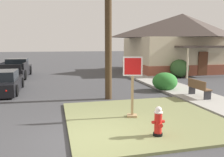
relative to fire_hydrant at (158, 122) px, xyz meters
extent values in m
plane|color=#3D3D3F|center=(-1.83, 0.33, -0.49)|extent=(160.00, 160.00, 0.00)
cube|color=olive|center=(0.24, 1.73, -0.45)|extent=(5.50, 5.40, 0.08)
cube|color=#9E9B93|center=(4.19, 5.82, -0.43)|extent=(2.20, 16.35, 0.12)
cylinder|color=black|center=(0.00, 0.00, -0.37)|extent=(0.27, 0.28, 0.08)
cylinder|color=red|center=(0.00, 0.00, -0.03)|extent=(0.22, 0.22, 0.60)
cylinder|color=silver|center=(0.00, 0.00, 0.29)|extent=(0.25, 0.25, 0.03)
sphere|color=silver|center=(0.00, 0.00, 0.36)|extent=(0.19, 0.19, 0.19)
cube|color=silver|center=(0.00, 0.00, 0.43)|extent=(0.04, 0.04, 0.04)
cylinder|color=red|center=(-0.15, 0.00, 0.00)|extent=(0.08, 0.09, 0.09)
cylinder|color=red|center=(0.15, 0.00, 0.00)|extent=(0.08, 0.09, 0.09)
cylinder|color=red|center=(0.00, -0.16, -0.05)|extent=(0.12, 0.09, 0.12)
cube|color=#A3845B|center=(-0.15, 1.86, 0.66)|extent=(0.11, 0.11, 2.14)
cube|color=#A3845B|center=(-0.15, 1.86, -0.37)|extent=(0.43, 0.37, 0.08)
cube|color=white|center=(-0.17, 1.82, 1.44)|extent=(0.66, 0.21, 0.68)
cube|color=red|center=(-0.17, 1.80, 1.44)|extent=(0.56, 0.18, 0.58)
cylinder|color=black|center=(-1.69, 2.52, -0.48)|extent=(0.70, 0.70, 0.02)
cube|color=black|center=(-5.69, 8.14, -0.08)|extent=(1.81, 4.27, 0.64)
cube|color=black|center=(-5.69, 7.92, 0.48)|extent=(1.55, 1.97, 0.56)
cylinder|color=black|center=(-4.86, 9.46, -0.18)|extent=(0.22, 0.62, 0.62)
cylinder|color=black|center=(-4.84, 6.82, -0.18)|extent=(0.22, 0.62, 0.62)
sphere|color=white|center=(-6.24, 10.21, -0.02)|extent=(0.14, 0.14, 0.14)
sphere|color=white|center=(-5.17, 10.22, -0.02)|extent=(0.14, 0.14, 0.14)
sphere|color=red|center=(-5.14, 6.05, -0.02)|extent=(0.12, 0.12, 0.12)
cube|color=black|center=(-5.89, 14.35, 0.01)|extent=(2.01, 5.51, 0.68)
cube|color=black|center=(-5.87, 15.11, 0.65)|extent=(1.67, 1.46, 0.68)
cube|color=black|center=(-6.79, 13.42, 0.57)|extent=(0.16, 2.29, 0.44)
cube|color=black|center=(-5.04, 13.37, 0.57)|extent=(0.16, 2.29, 0.44)
cube|color=black|center=(-5.96, 11.67, 0.57)|extent=(1.67, 0.15, 0.44)
cylinder|color=black|center=(-6.71, 16.01, -0.11)|extent=(0.28, 0.77, 0.76)
cylinder|color=black|center=(-4.98, 15.96, -0.11)|extent=(0.28, 0.77, 0.76)
cylinder|color=black|center=(-6.80, 12.74, -0.11)|extent=(0.28, 0.77, 0.76)
cylinder|color=black|center=(-5.06, 12.69, -0.11)|extent=(0.28, 0.77, 0.76)
cube|color=brown|center=(4.08, 4.01, 0.07)|extent=(0.40, 1.43, 0.06)
cube|color=brown|center=(3.90, 4.01, 0.29)|extent=(0.05, 1.43, 0.38)
cube|color=#2D2D33|center=(4.08, 3.37, -0.16)|extent=(0.36, 0.06, 0.41)
cube|color=#2D2D33|center=(4.08, 4.64, -0.16)|extent=(0.36, 0.06, 0.41)
cylinder|color=#42301E|center=(-0.28, 5.13, 3.91)|extent=(0.33, 0.33, 8.80)
cube|color=brown|center=(9.57, 15.28, -0.04)|extent=(10.02, 7.29, 0.90)
cube|color=beige|center=(9.57, 15.28, 1.62)|extent=(9.82, 7.15, 2.41)
pyramid|color=#423833|center=(9.57, 15.28, 3.99)|extent=(10.52, 7.66, 2.35)
cube|color=#423833|center=(9.57, 10.94, 1.99)|extent=(5.51, 1.40, 0.16)
cylinder|color=beige|center=(7.32, 10.39, 0.75)|extent=(0.16, 0.16, 2.48)
cube|color=brown|center=(9.57, 11.62, 0.56)|extent=(0.90, 0.06, 2.00)
ellipsoid|color=#30572A|center=(7.04, 11.09, 0.25)|extent=(1.50, 1.50, 1.47)
ellipsoid|color=#2C732C|center=(3.39, 6.36, 0.05)|extent=(1.44, 1.44, 1.07)
camera|label=1|loc=(-2.85, -5.95, 2.22)|focal=37.50mm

